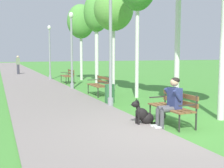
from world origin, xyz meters
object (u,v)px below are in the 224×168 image
object	(u,v)px
park_bench_far	(68,75)
lamp_post_far	(50,52)
birch_tree_fourth	(114,10)
pedestrian_distant	(18,65)
birch_tree_sixth	(81,22)
person_seated_on_near_bench	(171,100)
dog_black	(144,115)
litter_bin	(110,94)
lamp_post_mid	(72,50)
lamp_post_near	(111,37)
park_bench_near	(174,105)
park_bench_mid	(99,84)
birch_tree_fifth	(96,14)

from	to	relation	value
park_bench_far	lamp_post_far	world-z (taller)	lamp_post_far
lamp_post_far	birch_tree_fourth	xyz separation A→B (m)	(2.03, -6.84, 2.05)
lamp_post_far	pedestrian_distant	xyz separation A→B (m)	(-1.75, 5.90, -1.12)
birch_tree_fourth	pedestrian_distant	world-z (taller)	birch_tree_fourth
birch_tree_sixth	lamp_post_far	bearing A→B (deg)	151.02
person_seated_on_near_bench	birch_tree_sixth	xyz separation A→B (m)	(1.43, 13.20, 3.30)
dog_black	litter_bin	xyz separation A→B (m)	(0.40, 3.42, 0.09)
person_seated_on_near_bench	dog_black	distance (m)	0.80
person_seated_on_near_bench	lamp_post_mid	distance (m)	8.60
lamp_post_near	pedestrian_distant	xyz separation A→B (m)	(-1.93, 17.00, -1.56)
park_bench_far	dog_black	bearing A→B (deg)	-93.23
park_bench_near	birch_tree_sixth	xyz separation A→B (m)	(1.23, 13.02, 3.47)
park_bench_mid	lamp_post_far	size ratio (longest dim) A/B	0.40
birch_tree_sixth	pedestrian_distant	distance (m)	8.52
birch_tree_fourth	birch_tree_fifth	world-z (taller)	birch_tree_fifth
birch_tree_fifth	park_bench_far	bearing A→B (deg)	156.22
dog_black	lamp_post_far	bearing A→B (deg)	90.01
lamp_post_mid	lamp_post_near	bearing A→B (deg)	-89.47
lamp_post_near	lamp_post_mid	distance (m)	5.31
lamp_post_far	park_bench_far	bearing A→B (deg)	-77.55
birch_tree_fourth	litter_bin	bearing A→B (deg)	-114.32
person_seated_on_near_bench	pedestrian_distant	size ratio (longest dim) A/B	0.76
birch_tree_fifth	lamp_post_mid	bearing A→B (deg)	-133.31
park_bench_mid	birch_tree_sixth	size ratio (longest dim) A/B	0.29
park_bench_mid	litter_bin	xyz separation A→B (m)	(-0.28, -1.98, -0.16)
park_bench_far	birch_tree_fifth	bearing A→B (deg)	-23.78
lamp_post_near	lamp_post_far	distance (m)	11.11
park_bench_mid	person_seated_on_near_bench	bearing A→B (deg)	-91.47
lamp_post_far	birch_tree_fifth	xyz separation A→B (m)	(2.25, -3.55, 2.27)
park_bench_far	lamp_post_near	bearing A→B (deg)	-93.11
dog_black	pedestrian_distant	size ratio (longest dim) A/B	0.50
lamp_post_near	birch_tree_sixth	size ratio (longest dim) A/B	0.90
park_bench_far	person_seated_on_near_bench	bearing A→B (deg)	-90.45
park_bench_mid	pedestrian_distant	distance (m)	14.57
park_bench_near	birch_tree_fifth	world-z (taller)	birch_tree_fifth
park_bench_mid	park_bench_far	bearing A→B (deg)	90.60
park_bench_near	dog_black	bearing A→B (deg)	161.66
park_bench_near	park_bench_far	distance (m)	11.28
park_bench_near	park_bench_mid	world-z (taller)	same
park_bench_mid	pedestrian_distant	xyz separation A→B (m)	(-2.44, 14.37, 0.33)
park_bench_near	park_bench_mid	size ratio (longest dim) A/B	1.00
park_bench_far	lamp_post_far	size ratio (longest dim) A/B	0.40
park_bench_mid	person_seated_on_near_bench	size ratio (longest dim) A/B	1.20
person_seated_on_near_bench	birch_tree_fifth	bearing A→B (deg)	80.90
park_bench_mid	dog_black	size ratio (longest dim) A/B	1.81
birch_tree_sixth	lamp_post_mid	bearing A→B (deg)	-111.33
dog_black	person_seated_on_near_bench	bearing A→B (deg)	-38.99
park_bench_near	lamp_post_near	world-z (taller)	lamp_post_near
park_bench_far	birch_tree_fifth	distance (m)	4.12
pedestrian_distant	park_bench_far	bearing A→B (deg)	-74.77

